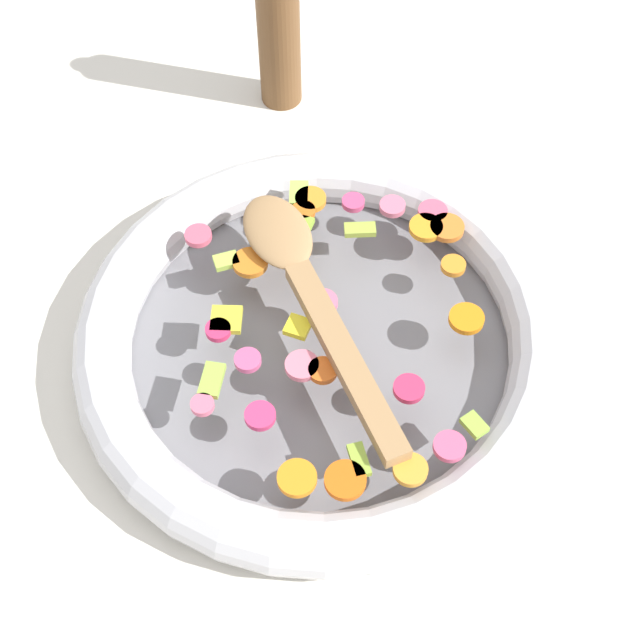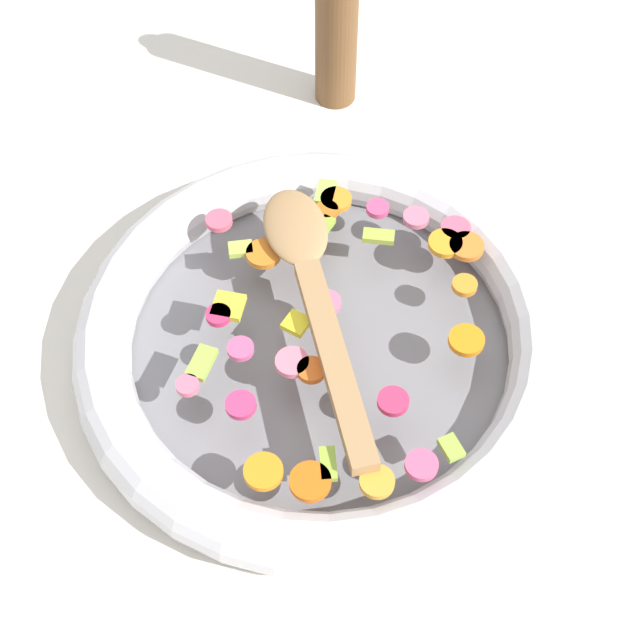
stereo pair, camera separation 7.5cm
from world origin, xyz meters
The scene contains 5 objects.
ground_plane centered at (0.00, 0.00, 0.00)m, with size 4.00×4.00×0.00m, color silver.
skillet centered at (0.00, 0.00, 0.02)m, with size 0.43×0.43×0.05m.
chopped_vegetables centered at (0.01, 0.00, 0.05)m, with size 0.31×0.33×0.01m.
wooden_spoon centered at (0.01, 0.03, 0.06)m, with size 0.15×0.28×0.01m.
pepper_mill centered at (0.21, 0.26, 0.10)m, with size 0.04×0.04×0.22m.
Camera 1 is at (-0.31, -0.30, 0.67)m, focal length 50.00 mm.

